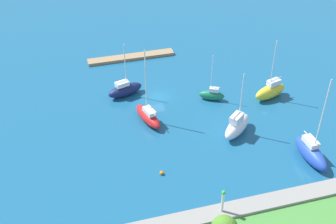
{
  "coord_description": "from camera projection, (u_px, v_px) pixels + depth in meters",
  "views": [
    {
      "loc": [
        16.61,
        66.28,
        45.66
      ],
      "look_at": [
        0.0,
        7.15,
        1.5
      ],
      "focal_mm": 46.54,
      "sensor_mm": 36.0,
      "label": 1
    }
  ],
  "objects": [
    {
      "name": "sailboat_yellow_outer_mooring",
      "position": [
        270.0,
        91.0,
        81.07
      ],
      "size": [
        7.22,
        4.04,
        11.97
      ],
      "rotation": [
        0.0,
        0.0,
        0.29
      ],
      "color": "yellow",
      "rests_on": "water"
    },
    {
      "name": "pier_dock",
      "position": [
        131.0,
        57.0,
        94.24
      ],
      "size": [
        18.73,
        2.38,
        0.64
      ],
      "primitive_type": "cube",
      "color": "#997A56",
      "rests_on": "ground"
    },
    {
      "name": "sailboat_navy_west_end",
      "position": [
        125.0,
        90.0,
        81.92
      ],
      "size": [
        7.28,
        4.22,
        10.63
      ],
      "rotation": [
        0.0,
        0.0,
        3.44
      ],
      "color": "#141E4C",
      "rests_on": "water"
    },
    {
      "name": "sailboat_white_far_north",
      "position": [
        237.0,
        126.0,
        72.26
      ],
      "size": [
        7.07,
        6.44,
        11.43
      ],
      "rotation": [
        0.0,
        0.0,
        3.83
      ],
      "color": "white",
      "rests_on": "water"
    },
    {
      "name": "sailboat_blue_lone_south",
      "position": [
        311.0,
        152.0,
        66.97
      ],
      "size": [
        2.78,
        7.9,
        14.89
      ],
      "rotation": [
        0.0,
        0.0,
        1.61
      ],
      "color": "#2347B2",
      "rests_on": "water"
    },
    {
      "name": "breakwater",
      "position": [
        216.0,
        216.0,
        57.69
      ],
      "size": [
        71.58,
        2.65,
        1.55
      ],
      "primitive_type": "cube",
      "color": "gray",
      "rests_on": "ground"
    },
    {
      "name": "sailboat_red_inner_mooring",
      "position": [
        148.0,
        116.0,
        75.12
      ],
      "size": [
        4.09,
        7.75,
        13.79
      ],
      "rotation": [
        0.0,
        0.0,
        4.98
      ],
      "color": "red",
      "rests_on": "water"
    },
    {
      "name": "mooring_buoy_orange",
      "position": [
        162.0,
        173.0,
        65.04
      ],
      "size": [
        0.6,
        0.6,
        0.6
      ],
      "primitive_type": "sphere",
      "color": "orange",
      "rests_on": "water"
    },
    {
      "name": "harbor_beacon",
      "position": [
        223.0,
        200.0,
        56.15
      ],
      "size": [
        0.56,
        0.56,
        3.73
      ],
      "color": "silver",
      "rests_on": "breakwater"
    },
    {
      "name": "sailboat_green_far_south",
      "position": [
        212.0,
        95.0,
        80.86
      ],
      "size": [
        4.91,
        3.47,
        9.29
      ],
      "rotation": [
        0.0,
        0.0,
        5.83
      ],
      "color": "#19724C",
      "rests_on": "water"
    },
    {
      "name": "water",
      "position": [
        158.0,
        97.0,
        82.11
      ],
      "size": [
        160.0,
        160.0,
        0.0
      ],
      "primitive_type": "plane",
      "color": "#19567F",
      "rests_on": "ground"
    }
  ]
}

